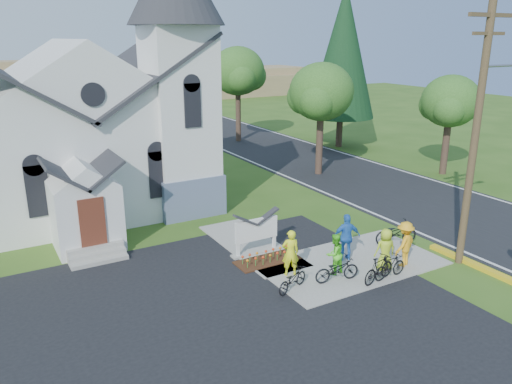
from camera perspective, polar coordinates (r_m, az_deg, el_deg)
ground at (r=18.82m, az=8.20°, el=-9.68°), size 120.00×120.00×0.00m
parking_lot at (r=14.39m, az=-10.29°, el=-19.10°), size 20.00×16.00×0.02m
road at (r=35.81m, az=6.19°, el=3.52°), size 8.00×90.00×0.02m
sidewalk at (r=20.03m, az=10.75°, el=-8.01°), size 7.00×4.00×0.05m
church at (r=26.26m, az=-18.72°, el=9.32°), size 12.35×12.00×13.00m
church_sign at (r=20.20m, az=0.04°, el=-4.37°), size 2.20×0.40×1.70m
flower_bed at (r=19.88m, az=1.34°, el=-7.85°), size 2.60×1.10×0.07m
utility_pole at (r=19.92m, az=24.01°, el=6.92°), size 3.45×0.28×10.00m
tree_road_near at (r=31.66m, az=7.49°, el=11.22°), size 4.00×4.00×7.05m
tree_road_mid at (r=42.00m, az=-2.10°, el=13.61°), size 4.40×4.40×7.80m
tree_road_far at (r=33.73m, az=21.35°, el=9.59°), size 3.60×3.60×6.30m
conifer at (r=40.24m, az=9.95°, el=15.50°), size 5.20×5.20×12.40m
distant_hills at (r=71.06m, az=-18.82°, el=11.32°), size 61.00×10.00×5.60m
cyclist_0 at (r=18.43m, az=3.95°, el=-6.94°), size 0.75×0.61×1.77m
bike_0 at (r=17.59m, az=4.17°, el=-9.92°), size 1.62×1.04×0.81m
cyclist_1 at (r=18.77m, az=8.96°, el=-7.00°), size 0.81×0.66×1.56m
bike_1 at (r=18.95m, az=15.06°, el=-8.23°), size 1.55×0.52×0.92m
cyclist_2 at (r=19.91m, az=10.31°, el=-5.09°), size 1.20×0.82×1.89m
bike_2 at (r=18.34m, az=9.23°, el=-8.74°), size 1.79×0.89×0.90m
cyclist_3 at (r=19.95m, az=16.62°, el=-5.70°), size 1.28×0.95×1.77m
bike_3 at (r=18.59m, az=13.86°, el=-8.54°), size 1.70×0.78×0.99m
cyclist_4 at (r=19.44m, az=14.55°, el=-6.37°), size 0.91×0.72×1.63m
bike_4 at (r=22.04m, az=15.71°, el=-4.49°), size 2.00×1.13×1.00m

